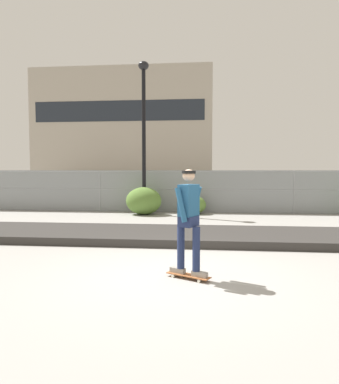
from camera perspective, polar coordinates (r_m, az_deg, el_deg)
ground_plane at (r=6.42m, az=1.16°, el=-13.50°), size 120.00×120.00×0.00m
gravel_berm at (r=9.70m, az=2.81°, el=-6.98°), size 14.02×2.43×0.21m
skateboard at (r=6.31m, az=3.05°, el=-13.25°), size 0.80×0.55×0.07m
skater at (r=6.09m, az=3.08°, el=-3.68°), size 0.68×0.62×1.83m
chain_fence at (r=15.55m, az=3.98°, el=0.11°), size 25.53×0.06×1.85m
street_lamp at (r=15.09m, az=-4.16°, el=11.62°), size 0.44×0.44×6.35m
parked_car_near at (r=20.09m, az=-11.99°, el=0.57°), size 4.52×2.18×1.66m
parked_car_mid at (r=19.31m, az=3.58°, el=0.52°), size 4.42×1.99×1.66m
parked_car_far at (r=19.84m, az=20.25°, el=0.38°), size 4.47×2.09×1.66m
library_building at (r=51.61m, az=-6.28°, el=9.65°), size 22.95×14.43×14.59m
shrub_left at (r=14.88m, az=-4.18°, el=-1.43°), size 1.49×1.22×1.15m
shrub_center at (r=15.09m, az=3.99°, el=-2.08°), size 1.00×0.82×0.77m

